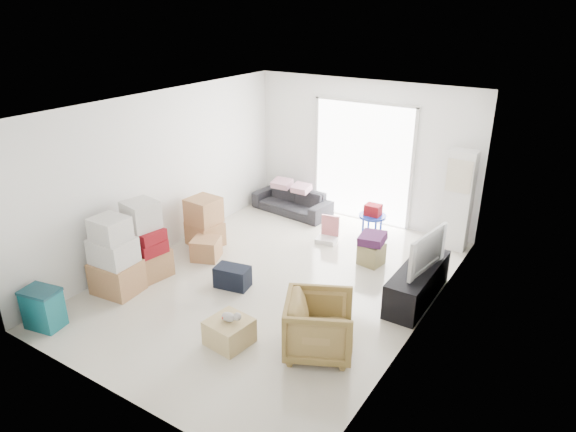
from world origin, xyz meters
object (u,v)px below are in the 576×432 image
(television, at_px, (420,263))
(sofa, at_px, (292,198))
(ac_tower, at_px, (458,201))
(kids_table, at_px, (373,214))
(tv_console, at_px, (417,283))
(ottoman, at_px, (371,254))
(wood_crate, at_px, (229,332))
(storage_bins, at_px, (43,308))
(armchair, at_px, (319,323))

(television, bearing_deg, sofa, 69.66)
(ac_tower, bearing_deg, kids_table, -165.40)
(tv_console, height_order, television, television)
(ac_tower, bearing_deg, ottoman, -125.35)
(kids_table, relative_size, wood_crate, 1.27)
(sofa, distance_m, storage_bins, 5.17)
(kids_table, bearing_deg, ac_tower, 14.60)
(tv_console, xyz_separation_m, armchair, (-0.59, -1.83, 0.16))
(ottoman, bearing_deg, wood_crate, -102.11)
(storage_bins, bearing_deg, wood_crate, 24.34)
(ac_tower, xyz_separation_m, television, (0.05, -1.98, -0.30))
(kids_table, height_order, wood_crate, kids_table)
(tv_console, bearing_deg, kids_table, 131.35)
(armchair, bearing_deg, sofa, 10.09)
(television, distance_m, ottoman, 1.25)
(storage_bins, relative_size, ottoman, 1.57)
(television, relative_size, wood_crate, 2.00)
(tv_console, distance_m, ottoman, 1.19)
(ac_tower, bearing_deg, television, -88.55)
(television, height_order, storage_bins, television)
(tv_console, xyz_separation_m, wood_crate, (-1.62, -2.28, -0.09))
(sofa, xyz_separation_m, ottoman, (2.28, -1.19, -0.15))
(tv_console, bearing_deg, storage_bins, -139.69)
(ac_tower, xyz_separation_m, wood_crate, (-1.57, -4.26, -0.71))
(ac_tower, relative_size, ottoman, 4.96)
(kids_table, bearing_deg, armchair, -76.37)
(storage_bins, bearing_deg, ac_tower, 53.93)
(tv_console, xyz_separation_m, television, (0.00, 0.00, 0.32))
(ac_tower, distance_m, wood_crate, 4.59)
(armchair, distance_m, ottoman, 2.51)
(tv_console, relative_size, television, 1.56)
(armchair, xyz_separation_m, ottoman, (-0.41, 2.47, -0.24))
(ac_tower, distance_m, kids_table, 1.48)
(television, bearing_deg, armchair, 170.92)
(wood_crate, bearing_deg, armchair, 23.56)
(television, distance_m, kids_table, 2.16)
(ac_tower, height_order, sofa, ac_tower)
(tv_console, height_order, sofa, sofa)
(tv_console, bearing_deg, television, 0.00)
(storage_bins, distance_m, wood_crate, 2.50)
(storage_bins, bearing_deg, ottoman, 53.69)
(storage_bins, height_order, wood_crate, storage_bins)
(kids_table, distance_m, wood_crate, 3.91)
(television, height_order, wood_crate, television)
(ac_tower, height_order, armchair, ac_tower)
(tv_console, distance_m, armchair, 1.93)
(storage_bins, relative_size, wood_crate, 1.13)
(ac_tower, distance_m, television, 2.00)
(tv_console, relative_size, armchair, 1.86)
(ac_tower, height_order, storage_bins, ac_tower)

